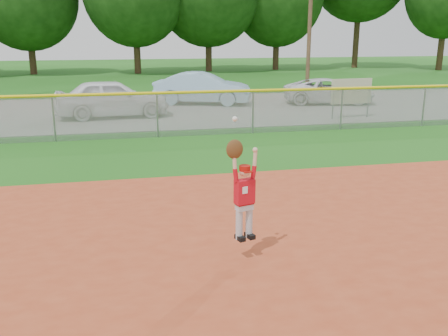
{
  "coord_description": "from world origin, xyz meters",
  "views": [
    {
      "loc": [
        -1.26,
        -6.76,
        3.48
      ],
      "look_at": [
        0.54,
        1.73,
        1.1
      ],
      "focal_mm": 40.0,
      "sensor_mm": 36.0,
      "label": 1
    }
  ],
  "objects_px": {
    "car_blue": "(202,88)",
    "sponsor_sign": "(351,92)",
    "car_white_a": "(113,98)",
    "ballplayer": "(243,190)",
    "car_white_b": "(329,91)"
  },
  "relations": [
    {
      "from": "sponsor_sign",
      "to": "car_white_a",
      "type": "bearing_deg",
      "value": 166.77
    },
    {
      "from": "car_white_a",
      "to": "car_white_b",
      "type": "bearing_deg",
      "value": -83.15
    },
    {
      "from": "sponsor_sign",
      "to": "ballplayer",
      "type": "distance_m",
      "value": 14.12
    },
    {
      "from": "car_white_a",
      "to": "sponsor_sign",
      "type": "relative_size",
      "value": 2.51
    },
    {
      "from": "car_blue",
      "to": "car_white_a",
      "type": "bearing_deg",
      "value": 144.69
    },
    {
      "from": "car_white_a",
      "to": "car_white_b",
      "type": "xyz_separation_m",
      "value": [
        10.42,
        1.93,
        -0.17
      ]
    },
    {
      "from": "car_white_a",
      "to": "car_blue",
      "type": "bearing_deg",
      "value": -58.4
    },
    {
      "from": "ballplayer",
      "to": "car_white_a",
      "type": "bearing_deg",
      "value": 98.03
    },
    {
      "from": "car_white_a",
      "to": "ballplayer",
      "type": "xyz_separation_m",
      "value": [
        2.0,
        -14.18,
        0.34
      ]
    },
    {
      "from": "car_blue",
      "to": "sponsor_sign",
      "type": "distance_m",
      "value": 7.47
    },
    {
      "from": "car_white_b",
      "to": "sponsor_sign",
      "type": "bearing_deg",
      "value": 179.72
    },
    {
      "from": "car_blue",
      "to": "car_white_b",
      "type": "bearing_deg",
      "value": -80.72
    },
    {
      "from": "car_white_b",
      "to": "ballplayer",
      "type": "xyz_separation_m",
      "value": [
        -8.42,
        -16.11,
        0.51
      ]
    },
    {
      "from": "car_blue",
      "to": "ballplayer",
      "type": "bearing_deg",
      "value": -168.14
    },
    {
      "from": "ballplayer",
      "to": "sponsor_sign",
      "type": "bearing_deg",
      "value": 57.62
    }
  ]
}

